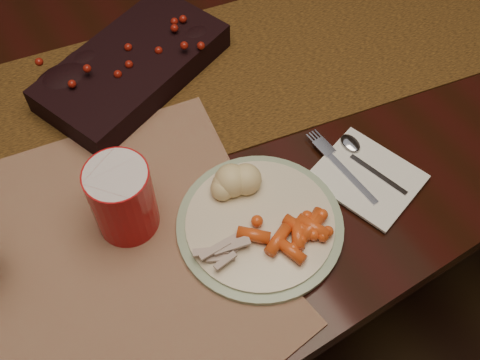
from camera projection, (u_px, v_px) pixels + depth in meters
floor at (198, 273)px, 1.67m from camera, size 5.00×5.00×0.00m
dining_table at (188, 203)px, 1.36m from camera, size 1.80×1.00×0.75m
table_runner at (142, 97)px, 1.04m from camera, size 1.67×0.63×0.00m
centerpiece at (132, 64)px, 1.03m from camera, size 0.37×0.27×0.07m
placemat_main at (110, 334)px, 0.81m from camera, size 0.51×0.40×0.00m
placemat_second at (87, 231)px, 0.89m from camera, size 0.54×0.44×0.00m
dinner_plate at (260, 225)px, 0.89m from camera, size 0.31×0.31×0.01m
baby_carrots at (281, 228)px, 0.87m from camera, size 0.13×0.11×0.02m
mashed_potatoes at (236, 189)px, 0.88m from camera, size 0.11×0.11×0.05m
turkey_shreds at (226, 254)px, 0.85m from camera, size 0.08×0.07×0.02m
napkin at (367, 177)px, 0.94m from camera, size 0.17×0.18×0.01m
fork at (345, 170)px, 0.94m from camera, size 0.03×0.14×0.00m
spoon at (369, 165)px, 0.95m from camera, size 0.06×0.13×0.00m
red_cup at (122, 199)px, 0.85m from camera, size 0.12×0.12×0.13m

